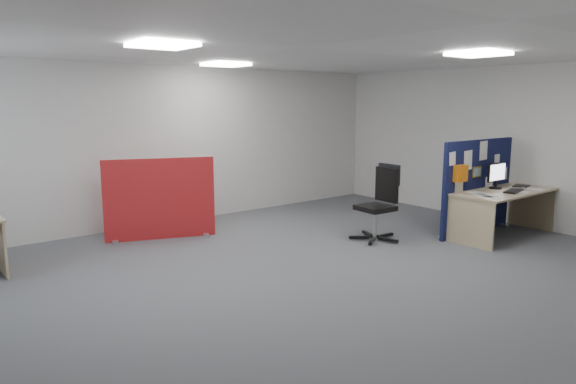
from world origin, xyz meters
TOP-DOWN VIEW (x-y plane):
  - floor at (0.00, 0.00)m, footprint 9.00×9.00m
  - ceiling at (0.00, 0.00)m, footprint 9.00×7.00m
  - wall_back at (0.00, 3.50)m, footprint 9.00×0.02m
  - wall_right at (4.50, 0.00)m, footprint 0.02×7.00m
  - ceiling_lights at (0.33, 0.67)m, footprint 4.10×4.10m
  - navy_divider at (3.46, -0.21)m, footprint 1.82×0.30m
  - main_desk at (3.58, -0.57)m, footprint 1.88×0.83m
  - monitor_main at (3.64, -0.43)m, footprint 0.47×0.19m
  - keyboard at (3.58, -0.76)m, footprint 0.48×0.27m
  - mouse at (3.88, -0.74)m, footprint 0.10×0.07m
  - paper_tray at (4.18, -0.57)m, footprint 0.33×0.29m
  - red_divider at (-0.67, 2.58)m, footprint 1.58×0.61m
  - office_chair at (1.96, 0.47)m, footprint 0.73×0.75m
  - desk_papers at (3.39, -0.64)m, footprint 1.48×0.87m

SIDE VIEW (x-z plane):
  - floor at x=0.00m, z-range 0.00..0.00m
  - main_desk at x=3.58m, z-range 0.20..0.93m
  - red_divider at x=-0.67m, z-range -0.01..1.23m
  - office_chair at x=1.96m, z-range 0.08..1.21m
  - desk_papers at x=3.39m, z-range 0.73..0.73m
  - paper_tray at x=4.18m, z-range 0.73..0.74m
  - keyboard at x=3.58m, z-range 0.73..0.75m
  - mouse at x=3.88m, z-range 0.73..0.76m
  - navy_divider at x=3.46m, z-range 0.01..1.51m
  - monitor_main at x=3.64m, z-range 0.75..1.16m
  - wall_back at x=0.00m, z-range 0.00..2.70m
  - wall_right at x=4.50m, z-range 0.00..2.70m
  - ceiling_lights at x=0.33m, z-range 2.65..2.69m
  - ceiling at x=0.00m, z-range 2.69..2.71m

